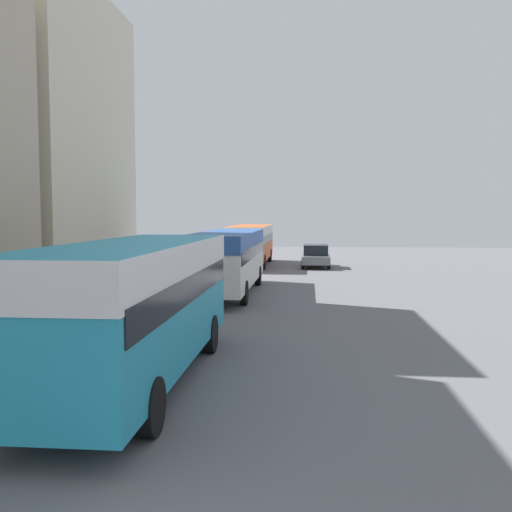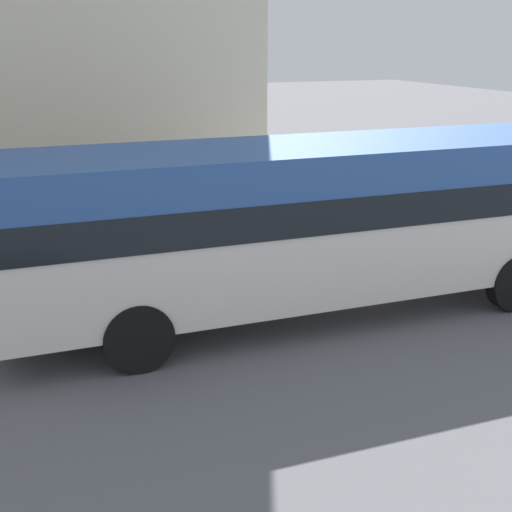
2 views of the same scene
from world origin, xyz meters
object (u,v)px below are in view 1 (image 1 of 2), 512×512
(bus_lead, at_px, (135,293))
(bus_following, at_px, (228,253))
(car_crossing, at_px, (316,256))
(pedestrian_near_curb, at_px, (131,282))
(bus_third_in_line, at_px, (251,239))

(bus_lead, height_order, bus_following, bus_lead)
(car_crossing, xyz_separation_m, pedestrian_near_curb, (-7.65, -17.02, 0.15))
(bus_following, relative_size, bus_third_in_line, 1.05)
(car_crossing, bearing_deg, bus_third_in_line, -13.91)
(bus_third_in_line, bearing_deg, bus_lead, -89.21)
(bus_following, height_order, car_crossing, bus_following)
(bus_third_in_line, distance_m, car_crossing, 4.87)
(bus_following, height_order, bus_third_in_line, bus_following)
(bus_lead, bearing_deg, pedestrian_near_curb, 108.26)
(bus_lead, height_order, car_crossing, bus_lead)
(bus_third_in_line, bearing_deg, bus_following, -88.39)
(bus_lead, xyz_separation_m, pedestrian_near_curb, (-3.43, 10.39, -1.04))
(bus_third_in_line, distance_m, pedestrian_near_curb, 18.44)
(bus_third_in_line, height_order, pedestrian_near_curb, bus_third_in_line)
(bus_following, xyz_separation_m, car_crossing, (4.20, 13.35, -1.06))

